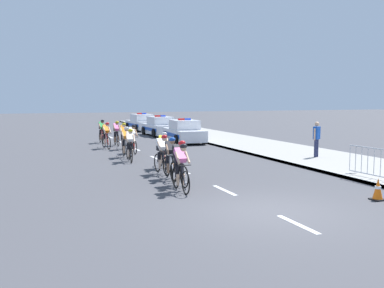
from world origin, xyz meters
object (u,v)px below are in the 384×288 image
at_px(cyclist_fifth, 163,149).
at_px(cyclist_seventh, 126,141).
at_px(cyclist_second, 179,162).
at_px(cyclist_tenth, 106,135).
at_px(cyclist_sixth, 130,144).
at_px(police_car_third, 141,123).
at_px(cyclist_lead, 181,167).
at_px(crowd_barrier_front, 374,164).
at_px(police_car_second, 160,127).
at_px(cyclist_eighth, 132,138).
at_px(traffic_cone_mid, 378,189).
at_px(cyclist_eleventh, 102,131).
at_px(police_car_nearest, 184,132).
at_px(cyclist_ninth, 124,136).
at_px(cyclist_fourth, 162,154).
at_px(cyclist_twelfth, 116,133).
at_px(cyclist_third, 171,157).

height_order(cyclist_fifth, cyclist_seventh, same).
relative_size(cyclist_second, cyclist_tenth, 1.00).
xyz_separation_m(cyclist_sixth, police_car_third, (5.24, 18.71, -0.11)).
relative_size(cyclist_lead, crowd_barrier_front, 0.74).
bearing_deg(police_car_second, cyclist_sixth, -112.09).
relative_size(police_car_second, police_car_third, 0.99).
bearing_deg(cyclist_eighth, police_car_third, 74.23).
relative_size(cyclist_lead, traffic_cone_mid, 2.69).
height_order(cyclist_fifth, cyclist_eleventh, same).
bearing_deg(cyclist_lead, police_car_nearest, 69.98).
bearing_deg(cyclist_ninth, cyclist_eleventh, 98.10).
distance_m(cyclist_lead, cyclist_eleventh, 15.92).
height_order(cyclist_seventh, traffic_cone_mid, cyclist_seventh).
height_order(cyclist_fifth, cyclist_eighth, same).
relative_size(cyclist_fourth, police_car_third, 0.38).
bearing_deg(cyclist_sixth, traffic_cone_mid, -64.00).
height_order(cyclist_eleventh, cyclist_twelfth, same).
relative_size(cyclist_seventh, police_car_second, 0.39).
bearing_deg(cyclist_fifth, cyclist_sixth, 109.59).
bearing_deg(cyclist_third, traffic_cone_mid, -49.66).
xyz_separation_m(cyclist_fifth, cyclist_ninth, (-0.14, 7.25, 0.00)).
bearing_deg(cyclist_eleventh, traffic_cone_mid, -75.88).
bearing_deg(cyclist_fifth, cyclist_third, -100.55).
bearing_deg(cyclist_sixth, cyclist_tenth, 91.40).
height_order(cyclist_second, cyclist_eleventh, same).
height_order(cyclist_lead, cyclist_seventh, same).
bearing_deg(cyclist_fourth, cyclist_eighth, 86.74).
distance_m(cyclist_sixth, cyclist_ninth, 4.90).
bearing_deg(cyclist_fourth, police_car_second, 73.80).
height_order(cyclist_eighth, police_car_third, police_car_third).
xyz_separation_m(cyclist_lead, cyclist_sixth, (-0.03, 6.98, 0.00)).
bearing_deg(cyclist_sixth, cyclist_fifth, -70.41).
bearing_deg(crowd_barrier_front, cyclist_third, 154.15).
bearing_deg(cyclist_twelfth, police_car_third, 68.92).
bearing_deg(cyclist_third, cyclist_sixth, 94.94).
height_order(cyclist_second, cyclist_seventh, same).
distance_m(cyclist_fifth, cyclist_sixth, 2.55).
relative_size(cyclist_ninth, cyclist_twelfth, 1.00).
xyz_separation_m(cyclist_lead, cyclist_ninth, (0.68, 11.83, 0.00)).
distance_m(police_car_nearest, crowd_barrier_front, 15.25).
bearing_deg(crowd_barrier_front, cyclist_second, 164.17).
height_order(cyclist_fourth, police_car_nearest, police_car_nearest).
relative_size(cyclist_second, police_car_nearest, 0.39).
relative_size(cyclist_lead, police_car_second, 0.39).
xyz_separation_m(cyclist_seventh, traffic_cone_mid, (4.80, -11.60, -0.48)).
bearing_deg(cyclist_lead, cyclist_twelfth, 87.21).
relative_size(cyclist_fifth, cyclist_ninth, 1.00).
bearing_deg(cyclist_eighth, police_car_second, 65.88).
xyz_separation_m(cyclist_third, cyclist_eighth, (0.38, 7.76, 0.00)).
bearing_deg(cyclist_eighth, cyclist_tenth, 109.26).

